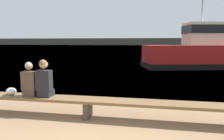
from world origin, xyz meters
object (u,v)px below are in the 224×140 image
(shopping_bag, at_px, (11,91))
(tugboat_red, at_px, (199,53))
(person_right, at_px, (44,80))
(bench_main, at_px, (88,102))
(person_left, at_px, (30,81))

(shopping_bag, bearing_deg, tugboat_red, 59.82)
(person_right, distance_m, tugboat_red, 13.50)
(bench_main, height_order, shopping_bag, shopping_bag)
(person_right, bearing_deg, person_left, 179.63)
(bench_main, relative_size, shopping_bag, 28.62)
(person_right, height_order, tugboat_red, tugboat_red)
(person_right, relative_size, tugboat_red, 0.11)
(bench_main, xyz_separation_m, tugboat_red, (4.88, 12.08, 0.65))
(person_left, height_order, tugboat_red, tugboat_red)
(person_left, bearing_deg, tugboat_red, 61.91)
(bench_main, relative_size, tugboat_red, 0.90)
(person_left, relative_size, tugboat_red, 0.10)
(bench_main, distance_m, person_right, 1.27)
(person_right, relative_size, shopping_bag, 3.56)
(shopping_bag, height_order, tugboat_red, tugboat_red)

